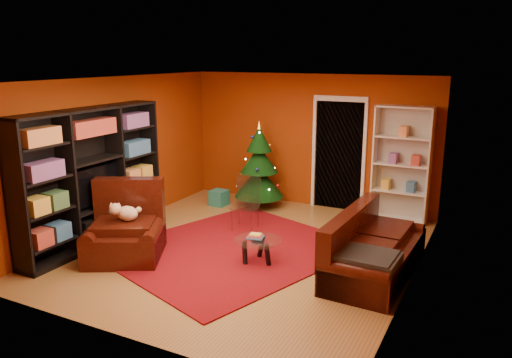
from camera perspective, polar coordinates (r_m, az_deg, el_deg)
The scene contains 17 objects.
floor at distance 7.84m, azimuth -1.34°, elevation -8.28°, with size 5.00×5.50×0.05m, color olive.
ceiling at distance 7.26m, azimuth -1.46°, elevation 11.45°, with size 5.00×5.50×0.05m, color silver.
wall_back at distance 9.92m, azimuth 6.23°, elevation 4.37°, with size 5.00×0.05×2.60m, color #92340A.
wall_left at distance 8.89m, azimuth -15.90°, elevation 2.79°, with size 0.05×5.50×2.60m, color #92340A.
wall_right at distance 6.66m, azimuth 18.13°, elevation -1.04°, with size 0.05×5.50×2.60m, color #92340A.
doorway at distance 9.74m, azimuth 9.40°, elevation 2.58°, with size 1.06×0.60×2.16m, color black, non-canonical shape.
rug at distance 7.83m, azimuth -2.78°, elevation -8.05°, with size 2.92×3.40×0.02m, color maroon.
media_unit at distance 8.22m, azimuth -18.20°, elevation 0.16°, with size 0.43×2.82×2.16m, color black, non-canonical shape.
christmas_tree at distance 9.77m, azimuth 0.36°, elevation 1.54°, with size 0.97×0.97×1.73m, color black, non-canonical shape.
gift_box_teal at distance 10.06m, azimuth -4.26°, elevation -2.15°, with size 0.31×0.31×0.31m, color #21776D.
gift_box_red at distance 10.36m, azimuth 1.08°, elevation -1.83°, with size 0.24×0.24×0.24m, color maroon.
white_bookshelf at distance 9.30m, azimuth 16.28°, elevation 1.60°, with size 0.99×0.36×2.14m, color white, non-canonical shape.
armchair at distance 7.64m, azimuth -14.83°, elevation -5.52°, with size 1.16×1.16×0.91m, color black, non-canonical shape.
dog at distance 7.61m, azimuth -14.49°, elevation -3.83°, with size 0.40×0.30×0.30m, color beige, non-canonical shape.
sofa at distance 7.05m, azimuth 13.58°, elevation -7.23°, with size 2.06×0.93×0.89m, color black, non-canonical shape.
coffee_table at distance 7.31m, azimuth 0.21°, elevation -8.21°, with size 0.71×0.71×0.44m, color gray, non-canonical shape.
acrylic_chair at distance 8.57m, azimuth -1.27°, elevation -3.15°, with size 0.43×0.47×0.84m, color #66605B, non-canonical shape.
Camera 1 is at (3.44, -6.39, 2.95)m, focal length 35.00 mm.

